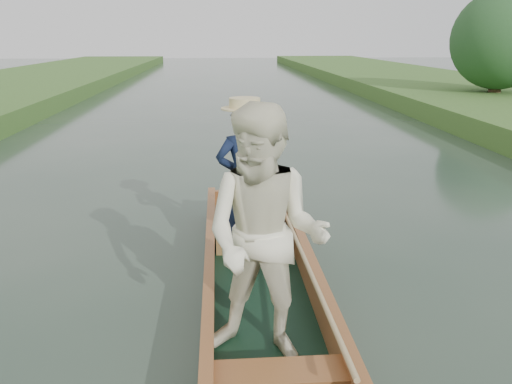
{
  "coord_description": "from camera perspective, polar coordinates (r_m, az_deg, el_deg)",
  "views": [
    {
      "loc": [
        -0.39,
        -4.54,
        2.56
      ],
      "look_at": [
        0.0,
        0.6,
        0.95
      ],
      "focal_mm": 35.0,
      "sensor_mm": 36.0,
      "label": 1
    }
  ],
  "objects": [
    {
      "name": "ground",
      "position": [
        5.23,
        0.51,
        -11.98
      ],
      "size": [
        120.0,
        120.0,
        0.0
      ],
      "primitive_type": "plane",
      "color": "#283D30",
      "rests_on": "ground"
    },
    {
      "name": "trees_far",
      "position": [
        13.83,
        -1.81,
        16.71
      ],
      "size": [
        22.18,
        11.62,
        4.34
      ],
      "color": "#47331E",
      "rests_on": "ground"
    },
    {
      "name": "punt",
      "position": [
        4.62,
        0.31,
        -5.28
      ],
      "size": [
        1.21,
        5.0,
        2.12
      ],
      "color": "black",
      "rests_on": "ground"
    }
  ]
}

